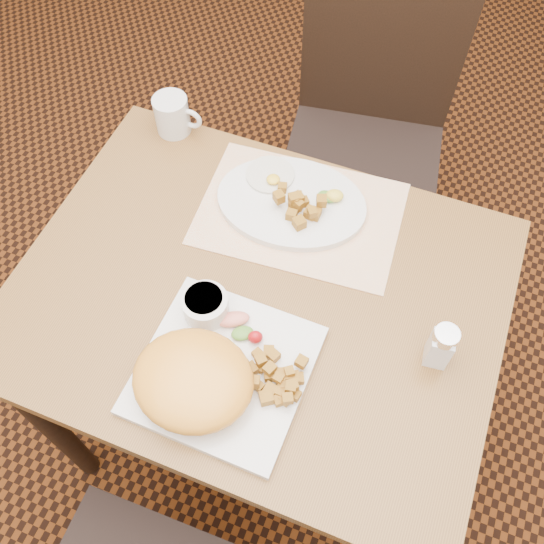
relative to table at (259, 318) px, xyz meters
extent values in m
plane|color=black|center=(0.00, 0.00, -0.64)|extent=(8.00, 8.00, 0.00)
cube|color=brown|center=(0.00, 0.00, 0.09)|extent=(0.90, 0.70, 0.03)
cylinder|color=black|center=(-0.40, -0.30, -0.28)|extent=(0.05, 0.05, 0.71)
cylinder|color=black|center=(-0.40, 0.30, -0.28)|extent=(0.05, 0.05, 0.71)
cylinder|color=black|center=(0.40, 0.30, -0.28)|extent=(0.05, 0.05, 0.71)
cylinder|color=black|center=(-0.18, -0.42, -0.43)|extent=(0.04, 0.04, 0.42)
cube|color=black|center=(0.05, 0.63, -0.19)|extent=(0.48, 0.48, 0.05)
cylinder|color=black|center=(0.20, 0.83, -0.43)|extent=(0.04, 0.04, 0.42)
cylinder|color=black|center=(0.25, 0.48, -0.43)|extent=(0.04, 0.04, 0.42)
cylinder|color=black|center=(-0.16, 0.78, -0.43)|extent=(0.04, 0.04, 0.42)
cylinder|color=black|center=(-0.10, 0.42, -0.43)|extent=(0.04, 0.04, 0.42)
cube|color=black|center=(0.02, 0.82, 0.08)|extent=(0.42, 0.10, 0.50)
cube|color=white|center=(0.01, 0.20, 0.11)|extent=(0.42, 0.31, 0.00)
cube|color=silver|center=(0.01, -0.17, 0.12)|extent=(0.28, 0.28, 0.02)
ellipsoid|color=#FEAA31|center=(-0.02, -0.22, 0.16)|extent=(0.20, 0.18, 0.07)
ellipsoid|color=#FEAA31|center=(0.00, -0.24, 0.14)|extent=(0.08, 0.07, 0.03)
ellipsoid|color=#FEAA31|center=(-0.08, -0.19, 0.14)|extent=(0.08, 0.07, 0.03)
cylinder|color=silver|center=(-0.06, -0.08, 0.15)|extent=(0.08, 0.08, 0.04)
cylinder|color=beige|center=(-0.07, -0.08, 0.17)|extent=(0.07, 0.07, 0.01)
ellipsoid|color=#387223|center=(0.01, -0.10, 0.13)|extent=(0.05, 0.05, 0.01)
ellipsoid|color=red|center=(0.04, -0.10, 0.14)|extent=(0.03, 0.03, 0.03)
ellipsoid|color=#F28C72|center=(-0.01, -0.08, 0.14)|extent=(0.07, 0.06, 0.02)
cylinder|color=white|center=(-0.08, 0.25, 0.13)|extent=(0.10, 0.10, 0.01)
ellipsoid|color=yellow|center=(-0.06, 0.24, 0.14)|extent=(0.03, 0.03, 0.01)
ellipsoid|color=#387223|center=(0.05, 0.24, 0.13)|extent=(0.04, 0.03, 0.01)
ellipsoid|color=yellow|center=(0.07, 0.25, 0.14)|extent=(0.04, 0.04, 0.02)
cube|color=white|center=(0.34, -0.01, 0.15)|extent=(0.04, 0.04, 0.08)
cylinder|color=silver|center=(0.34, -0.01, 0.20)|extent=(0.05, 0.05, 0.02)
cylinder|color=silver|center=(-0.33, 0.32, 0.15)|extent=(0.08, 0.08, 0.09)
torus|color=silver|center=(-0.28, 0.32, 0.15)|extent=(0.05, 0.01, 0.05)
cube|color=#AE751C|center=(0.12, -0.18, 0.13)|extent=(0.02, 0.02, 0.02)
cube|color=#AE751C|center=(0.07, -0.14, 0.15)|extent=(0.02, 0.02, 0.02)
cube|color=#AE751C|center=(0.11, -0.15, 0.14)|extent=(0.03, 0.03, 0.02)
cube|color=#AE751C|center=(0.05, -0.16, 0.14)|extent=(0.03, 0.03, 0.02)
cube|color=#AE751C|center=(0.13, -0.15, 0.13)|extent=(0.03, 0.03, 0.02)
cube|color=#AE751C|center=(0.07, -0.18, 0.15)|extent=(0.02, 0.02, 0.02)
cube|color=#AE751C|center=(0.12, -0.16, 0.14)|extent=(0.03, 0.03, 0.02)
cube|color=#AE751C|center=(0.09, -0.16, 0.13)|extent=(0.02, 0.02, 0.01)
cube|color=#AE751C|center=(0.09, -0.16, 0.13)|extent=(0.03, 0.03, 0.02)
cube|color=#AE751C|center=(0.13, -0.14, 0.13)|extent=(0.02, 0.02, 0.01)
cube|color=#AE751C|center=(0.14, -0.17, 0.13)|extent=(0.02, 0.02, 0.02)
cube|color=#AE751C|center=(0.10, -0.16, 0.15)|extent=(0.02, 0.02, 0.01)
cube|color=#AE751C|center=(0.05, -0.13, 0.13)|extent=(0.02, 0.02, 0.01)
cube|color=#AE751C|center=(0.08, -0.12, 0.13)|extent=(0.03, 0.02, 0.02)
cube|color=#AE751C|center=(0.13, -0.12, 0.15)|extent=(0.02, 0.02, 0.02)
cube|color=#AE751C|center=(0.10, -0.18, 0.13)|extent=(0.02, 0.02, 0.02)
cube|color=#AE751C|center=(0.10, -0.20, 0.14)|extent=(0.03, 0.03, 0.02)
cube|color=#AE751C|center=(0.12, -0.14, 0.15)|extent=(0.02, 0.02, 0.01)
cube|color=#AE751C|center=(0.08, -0.15, 0.15)|extent=(0.02, 0.02, 0.02)
cube|color=#AE751C|center=(0.13, -0.17, 0.15)|extent=(0.02, 0.02, 0.02)
cube|color=#AE751C|center=(0.13, -0.19, 0.15)|extent=(0.02, 0.02, 0.02)
cube|color=#AE751C|center=(0.07, -0.12, 0.13)|extent=(0.02, 0.02, 0.02)
cube|color=#AE751C|center=(0.12, -0.19, 0.13)|extent=(0.03, 0.03, 0.01)
cube|color=#AE751C|center=(0.08, -0.18, 0.13)|extent=(0.02, 0.02, 0.02)
cube|color=#AE751C|center=(0.13, -0.17, 0.15)|extent=(0.02, 0.02, 0.02)
cube|color=#AE751C|center=(0.06, -0.15, 0.13)|extent=(0.02, 0.02, 0.01)
cube|color=#AE751C|center=(0.10, -0.15, 0.13)|extent=(0.03, 0.02, 0.02)
cube|color=#AE751C|center=(0.13, -0.19, 0.13)|extent=(0.02, 0.02, 0.02)
cube|color=#AE751C|center=(0.00, 0.17, 0.14)|extent=(0.02, 0.02, 0.02)
cube|color=#AE751C|center=(0.05, 0.21, 0.15)|extent=(0.03, 0.03, 0.02)
cube|color=#AE751C|center=(0.00, 0.21, 0.14)|extent=(0.02, 0.02, 0.02)
cube|color=#AE751C|center=(0.05, 0.19, 0.14)|extent=(0.02, 0.02, 0.02)
cube|color=#AE751C|center=(0.00, 0.20, 0.15)|extent=(0.03, 0.03, 0.02)
cube|color=#AE751C|center=(0.01, 0.20, 0.14)|extent=(0.02, 0.02, 0.02)
cube|color=#AE751C|center=(-0.03, 0.19, 0.16)|extent=(0.03, 0.03, 0.02)
cube|color=#AE751C|center=(0.00, 0.20, 0.14)|extent=(0.03, 0.03, 0.02)
cube|color=#AE751C|center=(0.04, 0.18, 0.15)|extent=(0.02, 0.02, 0.02)
cube|color=#AE751C|center=(0.02, 0.16, 0.14)|extent=(0.02, 0.02, 0.02)
cube|color=#AE751C|center=(0.01, 0.19, 0.15)|extent=(0.02, 0.02, 0.01)
cube|color=#AE751C|center=(0.00, 0.19, 0.14)|extent=(0.02, 0.02, 0.02)
cube|color=#AE751C|center=(0.01, 0.20, 0.14)|extent=(0.02, 0.02, 0.02)
cube|color=#AE751C|center=(0.00, 0.20, 0.15)|extent=(0.03, 0.03, 0.02)
cube|color=#AE751C|center=(0.04, 0.19, 0.14)|extent=(0.02, 0.03, 0.02)
cube|color=#AE751C|center=(-0.04, 0.23, 0.14)|extent=(0.02, 0.02, 0.02)
cube|color=#AE751C|center=(0.02, 0.16, 0.14)|extent=(0.03, 0.03, 0.02)
cube|color=#AE751C|center=(0.00, 0.20, 0.15)|extent=(0.03, 0.03, 0.02)
cube|color=#AE751C|center=(0.02, 0.21, 0.14)|extent=(0.02, 0.02, 0.02)
camera|label=1|loc=(0.23, -0.51, 1.09)|focal=40.00mm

